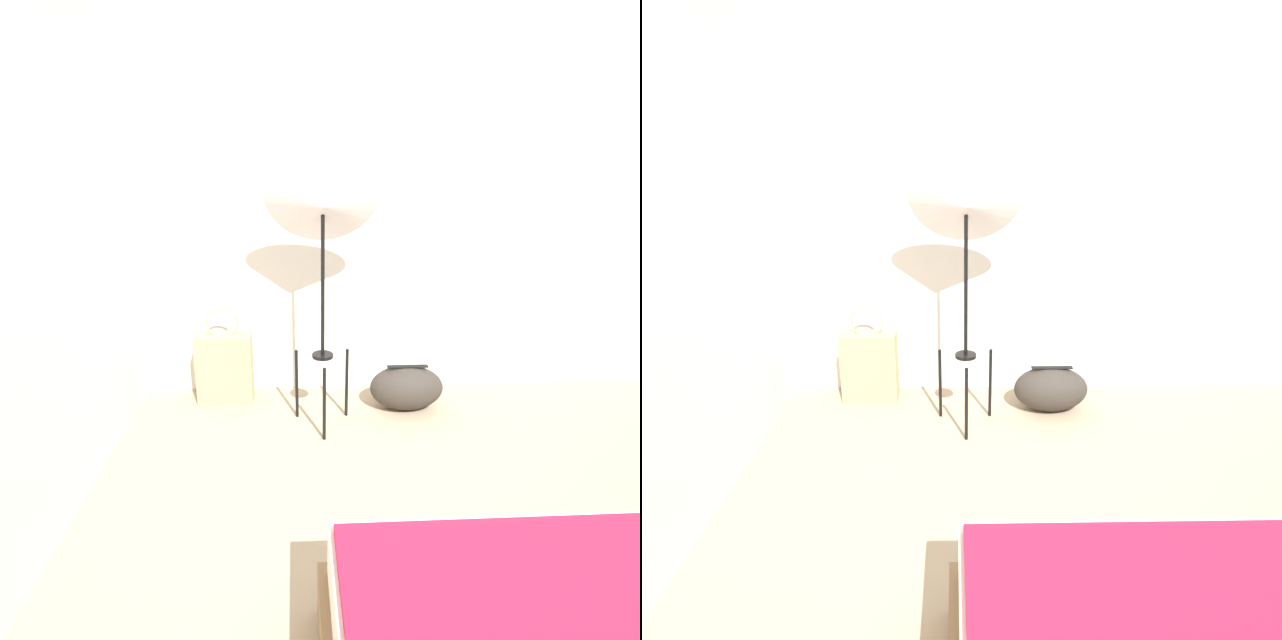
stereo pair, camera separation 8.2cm
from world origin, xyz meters
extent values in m
cube|color=silver|center=(0.00, 2.11, 1.30)|extent=(8.00, 0.05, 2.60)
cube|color=silver|center=(-1.69, 1.00, 1.30)|extent=(0.05, 8.00, 2.60)
cube|color=#B21938|center=(0.27, -0.09, 0.46)|extent=(1.54, 0.49, 0.04)
cylinder|color=black|center=(-0.46, 1.40, 0.23)|extent=(0.02, 0.02, 0.46)
cylinder|color=black|center=(-0.62, 1.68, 0.23)|extent=(0.02, 0.02, 0.46)
cylinder|color=black|center=(-0.30, 1.68, 0.23)|extent=(0.02, 0.02, 0.46)
cylinder|color=black|center=(-0.46, 1.59, 0.46)|extent=(0.13, 0.13, 0.02)
cylinder|color=black|center=(-0.46, 1.59, 0.92)|extent=(0.02, 0.02, 0.91)
cone|color=silver|center=(-0.46, 1.59, 1.37)|extent=(0.66, 0.44, 0.66)
cube|color=tan|center=(-1.10, 1.92, 0.24)|extent=(0.37, 0.17, 0.48)
torus|color=tan|center=(-1.10, 1.92, 0.56)|extent=(0.21, 0.01, 0.21)
ellipsoid|color=#332D28|center=(0.10, 1.76, 0.15)|extent=(0.48, 0.29, 0.29)
cube|color=black|center=(0.10, 1.76, 0.30)|extent=(0.26, 0.04, 0.01)
camera|label=1|loc=(-0.61, -1.16, 1.63)|focal=28.00mm
camera|label=2|loc=(-0.53, -1.16, 1.63)|focal=28.00mm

